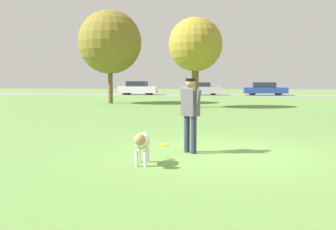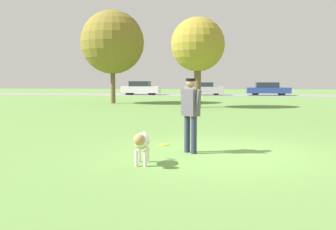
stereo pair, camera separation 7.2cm
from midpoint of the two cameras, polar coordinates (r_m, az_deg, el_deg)
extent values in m
plane|color=#608C42|center=(8.81, 7.77, -5.53)|extent=(120.00, 120.00, 0.00)
cube|color=gray|center=(41.50, 7.57, 2.86)|extent=(120.00, 6.00, 0.01)
cylinder|color=#2D334C|center=(8.65, 4.01, -2.91)|extent=(0.18, 0.18, 0.83)
cylinder|color=#2D334C|center=(8.81, 3.04, -2.76)|extent=(0.18, 0.18, 0.83)
cube|color=#514C56|center=(8.66, 3.54, 1.81)|extent=(0.44, 0.43, 0.59)
cylinder|color=#514C56|center=(8.49, 4.57, 1.74)|extent=(0.21, 0.21, 0.59)
cylinder|color=#514C56|center=(8.82, 2.56, 1.88)|extent=(0.21, 0.21, 0.59)
sphere|color=#A87A5B|center=(8.64, 3.56, 4.66)|extent=(0.29, 0.29, 0.21)
cylinder|color=black|center=(8.64, 3.56, 5.14)|extent=(0.31, 0.31, 0.06)
ellipsoid|color=silver|center=(7.55, -3.52, -3.74)|extent=(0.34, 0.66, 0.30)
ellipsoid|color=tan|center=(7.39, -3.68, -4.35)|extent=(0.22, 0.18, 0.16)
sphere|color=tan|center=(7.15, -3.91, -3.58)|extent=(0.23, 0.23, 0.22)
cylinder|color=silver|center=(7.40, -3.07, -6.31)|extent=(0.07, 0.07, 0.31)
cylinder|color=silver|center=(7.42, -4.32, -6.28)|extent=(0.07, 0.07, 0.31)
cylinder|color=silver|center=(7.79, -2.74, -5.73)|extent=(0.07, 0.07, 0.31)
cylinder|color=silver|center=(7.80, -3.93, -5.71)|extent=(0.07, 0.07, 0.31)
cylinder|color=silver|center=(7.94, -3.18, -2.98)|extent=(0.06, 0.21, 0.19)
cylinder|color=yellow|center=(9.84, -0.39, -4.30)|extent=(0.25, 0.25, 0.02)
torus|color=yellow|center=(9.84, -0.39, -4.30)|extent=(0.25, 0.25, 0.02)
cylinder|color=brown|center=(27.34, -7.92, 4.37)|extent=(0.32, 0.32, 2.56)
sphere|color=olive|center=(27.45, -7.99, 10.43)|extent=(4.32, 4.32, 4.32)
cylinder|color=brown|center=(23.13, 4.39, 4.20)|extent=(0.41, 0.41, 2.50)
sphere|color=olive|center=(23.22, 4.43, 10.20)|extent=(3.14, 3.14, 3.14)
cube|color=white|center=(42.35, -3.88, 3.71)|extent=(4.13, 1.86, 0.69)
cube|color=#232D38|center=(42.36, -4.05, 4.55)|extent=(2.16, 1.56, 0.55)
cylinder|color=black|center=(42.83, -2.06, 3.41)|extent=(0.66, 0.22, 0.65)
cylinder|color=black|center=(41.36, -2.46, 3.34)|extent=(0.66, 0.22, 0.65)
cylinder|color=black|center=(43.37, -5.23, 3.41)|extent=(0.66, 0.22, 0.65)
cylinder|color=black|center=(41.92, -5.75, 3.35)|extent=(0.66, 0.22, 0.65)
cube|color=#B7B7BC|center=(41.65, 5.32, 3.65)|extent=(4.16, 1.81, 0.68)
cube|color=#232D38|center=(41.65, 5.16, 4.43)|extent=(2.17, 1.55, 0.45)
cylinder|color=black|center=(42.41, 7.04, 3.33)|extent=(0.61, 0.20, 0.61)
cylinder|color=black|center=(40.87, 7.03, 3.26)|extent=(0.61, 0.20, 0.61)
cylinder|color=black|center=(42.49, 3.67, 3.36)|extent=(0.61, 0.20, 0.61)
cylinder|color=black|center=(40.95, 3.54, 3.29)|extent=(0.61, 0.20, 0.61)
cube|color=#284293|center=(42.11, 14.39, 3.49)|extent=(4.44, 1.76, 0.59)
cube|color=#232D38|center=(42.09, 14.22, 4.25)|extent=(2.31, 1.51, 0.53)
cylinder|color=black|center=(43.04, 16.02, 3.22)|extent=(0.65, 0.20, 0.65)
cylinder|color=black|center=(41.55, 16.32, 3.15)|extent=(0.65, 0.20, 0.65)
cylinder|color=black|center=(42.74, 12.49, 3.28)|extent=(0.65, 0.20, 0.65)
cylinder|color=black|center=(41.24, 12.67, 3.22)|extent=(0.65, 0.20, 0.65)
camera|label=1|loc=(0.04, -89.74, 0.02)|focal=42.00mm
camera|label=2|loc=(0.04, 90.26, -0.02)|focal=42.00mm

